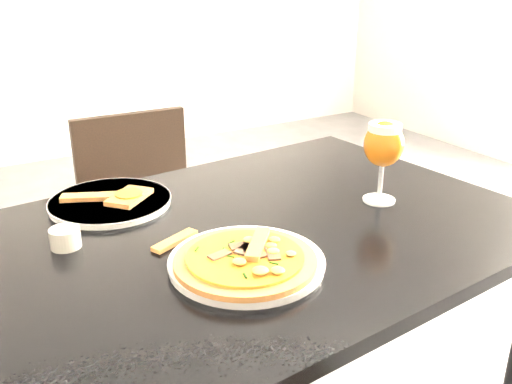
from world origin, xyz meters
TOP-DOWN VIEW (x-y plane):
  - dining_table at (-0.30, -0.01)m, footprint 1.27×0.90m
  - chair_far at (-0.28, 0.66)m, footprint 0.39×0.39m
  - plate_main at (-0.38, -0.14)m, footprint 0.35×0.35m
  - pizza at (-0.38, -0.16)m, footprint 0.25×0.25m
  - plate_second at (-0.50, 0.25)m, footprint 0.28×0.28m
  - crust_scraps at (-0.49, 0.25)m, footprint 0.20×0.14m
  - loose_crust at (-0.45, 0.01)m, footprint 0.11×0.06m
  - sauce_cup at (-0.64, 0.10)m, footprint 0.06×0.06m
  - beer_glass at (0.03, -0.03)m, footprint 0.09×0.09m

SIDE VIEW (x-z plane):
  - chair_far at x=-0.28m, z-range 0.04..0.86m
  - dining_table at x=-0.30m, z-range 0.28..1.03m
  - loose_crust at x=-0.45m, z-range 0.75..0.76m
  - plate_second at x=-0.50m, z-range 0.75..0.76m
  - plate_main at x=-0.38m, z-range 0.75..0.76m
  - crust_scraps at x=-0.49m, z-range 0.76..0.78m
  - sauce_cup at x=-0.64m, z-range 0.75..0.79m
  - pizza at x=-0.38m, z-range 0.76..0.79m
  - beer_glass at x=0.03m, z-range 0.79..0.98m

